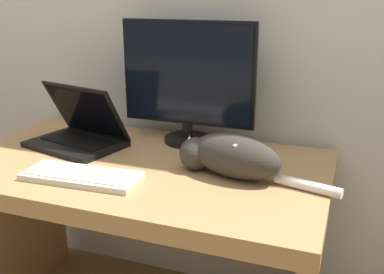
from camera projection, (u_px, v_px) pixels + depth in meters
The scene contains 5 objects.
desk at pixel (139, 203), 1.63m from camera, with size 1.31×0.75×0.72m.
monitor at pixel (188, 81), 1.72m from camera, with size 0.53×0.18×0.47m.
laptop at pixel (79, 133), 1.74m from camera, with size 0.40×0.32×0.24m.
external_keyboard at pixel (82, 176), 1.44m from camera, with size 0.39×0.17×0.02m.
cat at pixel (230, 155), 1.45m from camera, with size 0.54×0.21×0.14m.
Camera 1 is at (0.69, -0.94, 1.29)m, focal length 42.00 mm.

